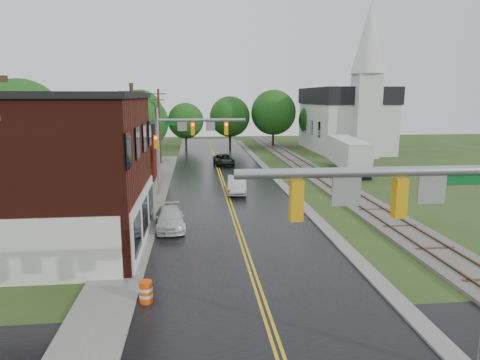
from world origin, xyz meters
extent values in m
cube|color=black|center=(0.00, 30.00, 0.00)|extent=(10.00, 90.00, 0.02)
cube|color=gray|center=(5.40, 35.00, 0.00)|extent=(0.80, 70.00, 0.12)
cube|color=gray|center=(-6.20, 25.00, 0.00)|extent=(2.40, 50.00, 0.12)
cube|color=#43150E|center=(-12.50, 15.00, 4.00)|extent=(14.00, 10.00, 8.00)
cube|color=silver|center=(-5.45, 15.00, 1.50)|extent=(0.10, 9.50, 3.00)
cube|color=tan|center=(-11.00, 26.00, 3.20)|extent=(8.00, 7.00, 6.40)
cube|color=#3F0F0C|center=(-10.00, 35.00, 2.20)|extent=(7.00, 6.00, 4.40)
cube|color=silver|center=(20.00, 55.00, 3.50)|extent=(10.00, 16.00, 7.00)
cube|color=black|center=(20.00, 55.00, 8.20)|extent=(10.40, 16.40, 2.40)
cube|color=silver|center=(20.00, 47.00, 5.50)|extent=(3.20, 3.20, 11.00)
cone|color=silver|center=(20.00, 47.00, 15.50)|extent=(4.40, 4.40, 9.00)
cube|color=#59544C|center=(10.00, 35.00, 0.10)|extent=(3.20, 80.00, 0.20)
cube|color=#4C3828|center=(9.28, 35.00, 0.24)|extent=(0.10, 80.00, 0.12)
cube|color=#4C3828|center=(10.72, 35.00, 0.24)|extent=(0.10, 80.00, 0.12)
cylinder|color=gray|center=(2.00, 2.00, 6.20)|extent=(7.20, 0.26, 0.26)
cube|color=orange|center=(2.72, 2.00, 5.50)|extent=(0.32, 0.30, 1.05)
cube|color=orange|center=(-0.02, 2.00, 5.50)|extent=(0.32, 0.30, 1.05)
cube|color=gray|center=(3.58, 2.00, 5.70)|extent=(0.75, 0.06, 0.75)
cube|color=gray|center=(1.28, 2.00, 5.70)|extent=(0.75, 0.06, 0.75)
cube|color=#0C5926|center=(4.30, 2.00, 5.95)|extent=(1.40, 0.04, 0.30)
cylinder|color=gray|center=(-5.60, 27.00, 3.60)|extent=(0.28, 0.28, 7.20)
cylinder|color=gray|center=(-2.00, 27.00, 6.20)|extent=(7.20, 0.26, 0.26)
cube|color=orange|center=(-2.72, 27.00, 5.50)|extent=(0.32, 0.30, 1.05)
cube|color=orange|center=(0.02, 27.00, 5.50)|extent=(0.32, 0.30, 1.05)
cube|color=gray|center=(-3.58, 27.00, 5.70)|extent=(0.75, 0.06, 0.75)
cube|color=gray|center=(-1.28, 27.00, 5.70)|extent=(0.75, 0.06, 0.75)
cube|color=#0C5926|center=(-4.30, 27.00, 5.95)|extent=(1.40, 0.04, 0.30)
sphere|color=#FF0C0C|center=(-2.72, 26.82, 5.83)|extent=(0.20, 0.20, 0.20)
cylinder|color=#382616|center=(-6.80, 22.00, 4.50)|extent=(0.28, 0.28, 9.00)
cube|color=#382616|center=(-6.80, 22.00, 8.40)|extent=(1.80, 0.12, 0.12)
cube|color=#382616|center=(-6.80, 22.00, 7.70)|extent=(1.40, 0.12, 0.12)
cylinder|color=#382616|center=(-6.80, 44.00, 4.50)|extent=(0.28, 0.28, 9.00)
cube|color=#382616|center=(-6.80, 44.00, 8.40)|extent=(1.80, 0.12, 0.12)
cube|color=#382616|center=(-6.80, 44.00, 7.70)|extent=(1.40, 0.12, 0.12)
cylinder|color=black|center=(-18.00, 32.00, 1.71)|extent=(0.36, 0.36, 3.42)
sphere|color=#1D4714|center=(-18.00, 32.00, 5.89)|extent=(7.60, 7.60, 7.60)
sphere|color=#1D4714|center=(-17.40, 31.60, 5.23)|extent=(5.32, 5.32, 5.32)
cylinder|color=black|center=(-14.00, 40.00, 1.35)|extent=(0.36, 0.36, 2.70)
sphere|color=#1D4714|center=(-14.00, 40.00, 4.65)|extent=(6.00, 6.00, 6.00)
sphere|color=#1D4714|center=(-13.40, 39.60, 4.12)|extent=(4.20, 4.20, 4.20)
cylinder|color=black|center=(-9.00, 46.00, 1.44)|extent=(0.36, 0.36, 2.88)
sphere|color=#1D4714|center=(-9.00, 46.00, 4.96)|extent=(6.40, 6.40, 6.40)
sphere|color=#1D4714|center=(-8.40, 45.60, 4.40)|extent=(4.48, 4.48, 4.48)
imported|color=black|center=(0.80, 42.05, 0.65)|extent=(2.48, 4.79, 1.29)
imported|color=silver|center=(0.90, 27.04, 0.73)|extent=(1.91, 4.53, 1.46)
imported|color=silver|center=(-4.22, 17.65, 0.62)|extent=(2.12, 4.41, 1.24)
cube|color=black|center=(13.83, 32.07, 0.40)|extent=(1.95, 1.40, 0.80)
cylinder|color=gray|center=(13.83, 39.07, 0.40)|extent=(0.16, 0.16, 0.80)
cube|color=silver|center=(13.83, 36.27, 2.20)|extent=(3.71, 11.40, 2.80)
cylinder|color=#F14A0A|center=(-4.61, 7.78, 0.46)|extent=(0.61, 0.61, 0.92)
camera|label=1|loc=(-2.53, -8.31, 8.09)|focal=32.00mm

